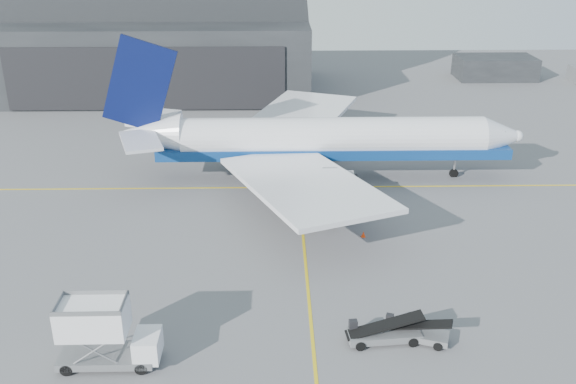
{
  "coord_description": "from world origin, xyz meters",
  "views": [
    {
      "loc": [
        -2.45,
        -44.79,
        26.95
      ],
      "look_at": [
        -1.4,
        8.09,
        4.5
      ],
      "focal_mm": 40.0,
      "sensor_mm": 36.0,
      "label": 1
    }
  ],
  "objects_px": {
    "catering_truck": "(104,334)",
    "belt_loader_b": "(414,332)",
    "airliner": "(316,140)",
    "pushback_tug": "(317,218)",
    "belt_loader_a": "(383,333)"
  },
  "relations": [
    {
      "from": "airliner",
      "to": "belt_loader_b",
      "type": "distance_m",
      "value": 31.25
    },
    {
      "from": "belt_loader_a",
      "to": "belt_loader_b",
      "type": "distance_m",
      "value": 2.2
    },
    {
      "from": "airliner",
      "to": "belt_loader_b",
      "type": "height_order",
      "value": "airliner"
    },
    {
      "from": "pushback_tug",
      "to": "belt_loader_a",
      "type": "bearing_deg",
      "value": -87.82
    },
    {
      "from": "airliner",
      "to": "pushback_tug",
      "type": "height_order",
      "value": "airliner"
    },
    {
      "from": "airliner",
      "to": "belt_loader_b",
      "type": "xyz_separation_m",
      "value": [
        5.07,
        -30.58,
        -3.97
      ]
    },
    {
      "from": "pushback_tug",
      "to": "catering_truck",
      "type": "bearing_deg",
      "value": -134.14
    },
    {
      "from": "airliner",
      "to": "belt_loader_a",
      "type": "bearing_deg",
      "value": -84.66
    },
    {
      "from": "catering_truck",
      "to": "belt_loader_b",
      "type": "bearing_deg",
      "value": 5.93
    },
    {
      "from": "airliner",
      "to": "pushback_tug",
      "type": "bearing_deg",
      "value": -92.46
    },
    {
      "from": "catering_truck",
      "to": "belt_loader_a",
      "type": "xyz_separation_m",
      "value": [
        18.54,
        2.09,
        -1.67
      ]
    },
    {
      "from": "airliner",
      "to": "catering_truck",
      "type": "height_order",
      "value": "airliner"
    },
    {
      "from": "airliner",
      "to": "belt_loader_b",
      "type": "relative_size",
      "value": 9.33
    },
    {
      "from": "catering_truck",
      "to": "belt_loader_b",
      "type": "relative_size",
      "value": 1.34
    },
    {
      "from": "pushback_tug",
      "to": "belt_loader_a",
      "type": "distance_m",
      "value": 19.02
    }
  ]
}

